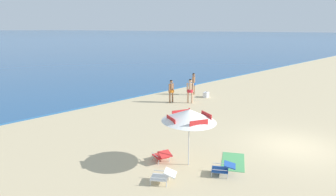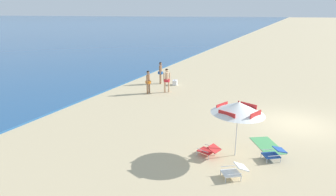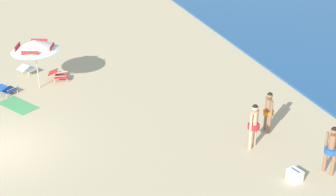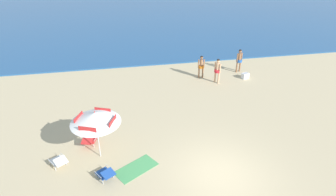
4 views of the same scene
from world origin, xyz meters
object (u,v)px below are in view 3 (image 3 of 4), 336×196
at_px(beach_umbrella_striped_main, 34,45).
at_px(lounge_chair_under_umbrella, 27,69).
at_px(lounge_chair_beside_umbrella, 6,89).
at_px(cooler_box, 295,175).
at_px(person_standing_beside, 254,123).
at_px(person_wading_in, 332,147).
at_px(beach_towel, 18,105).
at_px(lounge_chair_facing_sea, 58,75).
at_px(person_standing_near_shore, 269,109).

distance_m(beach_umbrella_striped_main, lounge_chair_under_umbrella, 2.49).
xyz_separation_m(lounge_chair_beside_umbrella, cooler_box, (10.02, 8.34, -0.08)).
relative_size(beach_umbrella_striped_main, person_standing_beside, 1.33).
bearing_deg(person_wading_in, beach_towel, -133.45).
bearing_deg(lounge_chair_facing_sea, person_wading_in, 33.69).
xyz_separation_m(lounge_chair_under_umbrella, beach_towel, (3.21, -0.81, -0.27)).
bearing_deg(lounge_chair_beside_umbrella, person_standing_beside, 46.22).
distance_m(lounge_chair_facing_sea, person_standing_beside, 10.15).
bearing_deg(lounge_chair_under_umbrella, beach_umbrella_striped_main, 10.15).
relative_size(person_standing_near_shore, beach_towel, 0.93).
bearing_deg(person_standing_beside, person_wading_in, 34.30).
xyz_separation_m(beach_umbrella_striped_main, person_wading_in, (10.28, 8.15, -1.02)).
relative_size(lounge_chair_under_umbrella, person_wading_in, 0.57).
bearing_deg(cooler_box, person_wading_in, 89.08).
distance_m(lounge_chair_beside_umbrella, cooler_box, 13.04).
relative_size(lounge_chair_beside_umbrella, person_standing_beside, 0.56).
bearing_deg(person_standing_near_shore, beach_towel, -122.65).
bearing_deg(person_standing_near_shore, cooler_box, -14.07).
relative_size(lounge_chair_facing_sea, beach_towel, 0.55).
bearing_deg(lounge_chair_facing_sea, lounge_chair_under_umbrella, -133.64).
xyz_separation_m(beach_umbrella_striped_main, lounge_chair_facing_sea, (-0.51, 0.96, -1.77)).
height_order(beach_umbrella_striped_main, person_standing_near_shore, beach_umbrella_striped_main).
xyz_separation_m(person_wading_in, cooler_box, (-0.02, -1.29, -0.83)).
height_order(person_standing_beside, beach_towel, person_standing_beside).
bearing_deg(person_standing_near_shore, beach_umbrella_striped_main, -132.90).
height_order(lounge_chair_under_umbrella, lounge_chair_facing_sea, lounge_chair_under_umbrella).
relative_size(lounge_chair_under_umbrella, cooler_box, 1.79).
relative_size(person_standing_beside, beach_towel, 0.98).
xyz_separation_m(person_standing_near_shore, person_standing_beside, (0.83, -1.09, 0.05)).
bearing_deg(beach_towel, cooler_box, 42.32).
relative_size(lounge_chair_beside_umbrella, lounge_chair_facing_sea, 1.01).
height_order(lounge_chair_beside_umbrella, person_standing_beside, person_standing_beside).
bearing_deg(person_wading_in, lounge_chair_beside_umbrella, -136.19).
distance_m(beach_umbrella_striped_main, beach_towel, 2.76).
bearing_deg(person_standing_beside, cooler_box, 7.49).
relative_size(person_wading_in, cooler_box, 3.15).
bearing_deg(beach_towel, lounge_chair_under_umbrella, 165.79).
relative_size(beach_umbrella_striped_main, beach_towel, 1.30).
relative_size(lounge_chair_under_umbrella, person_standing_beside, 0.57).
height_order(person_standing_near_shore, person_standing_beside, person_standing_beside).
bearing_deg(beach_towel, person_standing_beside, 49.98).
relative_size(person_standing_beside, person_wading_in, 0.99).
relative_size(lounge_chair_facing_sea, person_wading_in, 0.55).
height_order(person_standing_near_shore, cooler_box, person_standing_near_shore).
xyz_separation_m(person_standing_near_shore, person_wading_in, (3.17, 0.50, 0.06)).
relative_size(beach_umbrella_striped_main, lounge_chair_beside_umbrella, 2.36).
bearing_deg(beach_towel, lounge_chair_beside_umbrella, -164.04).
relative_size(lounge_chair_beside_umbrella, cooler_box, 1.76).
xyz_separation_m(person_standing_near_shore, beach_towel, (-5.62, -8.77, -0.96)).
bearing_deg(lounge_chair_facing_sea, person_standing_beside, 33.52).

